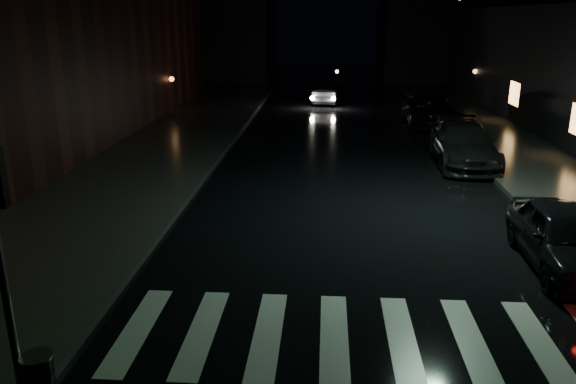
% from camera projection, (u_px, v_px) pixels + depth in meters
% --- Properties ---
extents(ground, '(120.00, 120.00, 0.00)m').
position_uv_depth(ground, '(196.00, 347.00, 9.73)').
color(ground, black).
rests_on(ground, ground).
extents(sidewalk_left, '(6.00, 44.00, 0.15)m').
position_uv_depth(sidewalk_left, '(153.00, 152.00, 23.35)').
color(sidewalk_left, '#282826').
rests_on(sidewalk_left, ground).
extents(sidewalk_right, '(4.00, 44.00, 0.15)m').
position_uv_depth(sidewalk_right, '(522.00, 158.00, 22.37)').
color(sidewalk_right, '#282826').
rests_on(sidewalk_right, ground).
extents(building_left, '(10.00, 36.00, 7.00)m').
position_uv_depth(building_left, '(5.00, 63.00, 24.69)').
color(building_left, black).
rests_on(building_left, ground).
extents(building_far_left, '(14.00, 10.00, 8.00)m').
position_uv_depth(building_far_left, '(197.00, 33.00, 52.01)').
color(building_far_left, black).
rests_on(building_far_left, ground).
extents(building_far_right, '(14.00, 10.00, 7.00)m').
position_uv_depth(building_far_right, '(459.00, 39.00, 50.59)').
color(building_far_right, black).
rests_on(building_far_right, ground).
extents(crosswalk, '(9.00, 3.00, 0.01)m').
position_uv_depth(crosswalk, '(368.00, 338.00, 10.00)').
color(crosswalk, beige).
rests_on(crosswalk, ground).
extents(signal_pole_corner, '(0.68, 0.61, 4.20)m').
position_uv_depth(signal_pole_corner, '(20.00, 305.00, 8.02)').
color(signal_pole_corner, slate).
rests_on(signal_pole_corner, ground).
extents(parked_car_a, '(1.81, 4.26, 1.44)m').
position_uv_depth(parked_car_a, '(564.00, 237.00, 12.67)').
color(parked_car_a, black).
rests_on(parked_car_a, ground).
extents(parked_car_b, '(1.98, 4.44, 1.42)m').
position_uv_depth(parked_car_b, '(457.00, 137.00, 23.22)').
color(parked_car_b, black).
rests_on(parked_car_b, ground).
extents(parked_car_c, '(2.35, 5.43, 1.56)m').
position_uv_depth(parked_car_c, '(463.00, 144.00, 21.55)').
color(parked_car_c, black).
rests_on(parked_car_c, ground).
extents(parked_car_d, '(2.63, 5.49, 1.51)m').
position_uv_depth(parked_car_d, '(431.00, 111.00, 29.22)').
color(parked_car_d, black).
rests_on(parked_car_d, ground).
extents(oncoming_car, '(2.01, 4.48, 1.43)m').
position_uv_depth(oncoming_car, '(328.00, 92.00, 36.75)').
color(oncoming_car, black).
rests_on(oncoming_car, ground).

